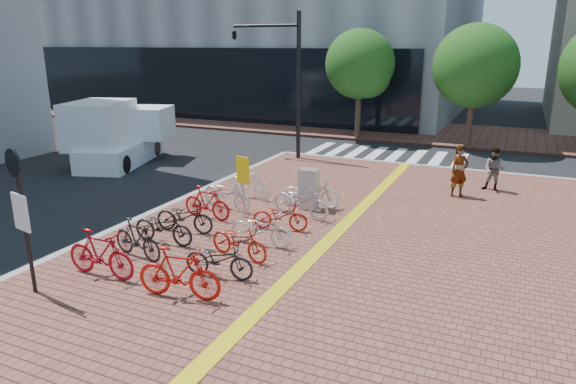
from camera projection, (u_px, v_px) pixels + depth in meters
The scene contains 26 objects.
ground at pixel (231, 258), 13.19m from camera, with size 120.00×120.00×0.00m, color black.
kerb_north at pixel (430, 167), 22.47m from camera, with size 14.00×0.25×0.15m, color gray.
far_sidewalk at pixel (405, 131), 31.53m from camera, with size 70.00×8.00×0.15m, color brown.
crosswalk at pixel (385, 155), 25.23m from camera, with size 7.50×4.00×0.01m.
street_trees at pixel (497, 68), 25.30m from camera, with size 16.20×4.60×6.35m.
bike_0 at pixel (100, 254), 11.65m from camera, with size 0.53×1.86×1.12m, color #A60B18.
bike_1 at pixel (137, 239), 12.69m from camera, with size 0.47×1.67×1.00m, color black.
bike_2 at pixel (163, 227), 13.63m from camera, with size 0.63×1.80×0.94m, color black.
bike_3 at pixel (184, 216), 14.47m from camera, with size 0.61×1.75×0.92m, color black.
bike_4 at pixel (207, 203), 15.56m from camera, with size 0.47×1.68×1.01m, color #B80D11.
bike_5 at pixel (227, 193), 16.50m from camera, with size 0.68×1.96×1.03m, color silver.
bike_6 at pixel (248, 183), 17.65m from camera, with size 0.51×1.79×1.07m, color white.
bike_7 at pixel (179, 273), 10.67m from camera, with size 0.53×1.86×1.12m, color red.
bike_8 at pixel (219, 259), 11.65m from camera, with size 0.58×1.66×0.87m, color black.
bike_9 at pixel (239, 241), 12.69m from camera, with size 0.60×1.73×0.91m, color red.
bike_10 at pixel (261, 228), 13.52m from camera, with size 0.62×1.77×0.93m, color silver.
bike_11 at pixel (280, 216), 14.64m from camera, with size 0.56×1.60×0.84m, color #B4170C.
bike_12 at pixel (301, 200), 15.73m from camera, with size 0.69×1.99×1.04m, color #B9B9BE.
bike_13 at pixel (311, 192), 16.65m from camera, with size 0.67×1.92×1.01m, color silver.
pedestrian_a at pixel (459, 171), 17.73m from camera, with size 0.65×0.43×1.79m, color gray.
pedestrian_b at pixel (494, 169), 18.42m from camera, with size 0.77×0.60×1.59m, color #4D5262.
utility_box at pixel (309, 189), 16.47m from camera, with size 0.60×0.44×1.31m, color #B4B3B8.
yellow_sign at pixel (243, 176), 15.44m from camera, with size 0.51×0.21×1.91m.
notice_sign at pixel (21, 204), 10.49m from camera, with size 0.58×0.20×3.16m.
traffic_light_pole at pixel (268, 58), 23.30m from camera, with size 3.49×1.35×6.50m.
box_truck at pixel (118, 134), 23.07m from camera, with size 3.55×5.40×2.89m.
Camera 1 is at (6.36, -10.49, 5.32)m, focal length 32.00 mm.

